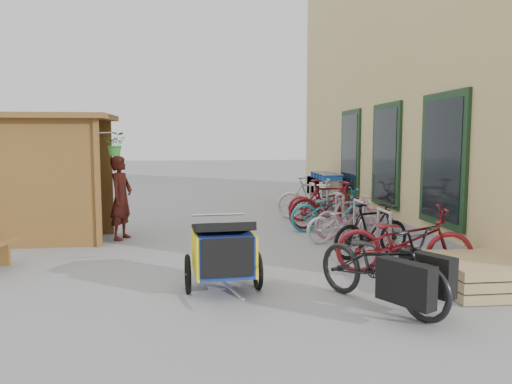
{
  "coord_description": "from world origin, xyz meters",
  "views": [
    {
      "loc": [
        -0.53,
        -7.26,
        1.93
      ],
      "look_at": [
        0.5,
        1.5,
        1.0
      ],
      "focal_mm": 35.0,
      "sensor_mm": 36.0,
      "label": 1
    }
  ],
  "objects": [
    {
      "name": "bike_0",
      "position": [
        2.37,
        -0.57,
        0.5
      ],
      "size": [
        2.01,
        1.14,
        1.0
      ],
      "primitive_type": "imported",
      "rotation": [
        0.0,
        0.0,
        1.3
      ],
      "color": "maroon",
      "rests_on": "ground"
    },
    {
      "name": "bike_6",
      "position": [
        2.47,
        4.14,
        0.47
      ],
      "size": [
        1.86,
        0.9,
        0.93
      ],
      "primitive_type": "imported",
      "rotation": [
        0.0,
        0.0,
        1.41
      ],
      "color": "maroon",
      "rests_on": "ground"
    },
    {
      "name": "bike_1",
      "position": [
        2.3,
        0.51,
        0.45
      ],
      "size": [
        1.56,
        0.91,
        0.9
      ],
      "primitive_type": "imported",
      "rotation": [
        0.0,
        0.0,
        1.91
      ],
      "color": "black",
      "rests_on": "ground"
    },
    {
      "name": "bike_rack",
      "position": [
        2.3,
        2.4,
        0.52
      ],
      "size": [
        0.05,
        5.35,
        0.86
      ],
      "color": "#A5A8AD",
      "rests_on": "ground"
    },
    {
      "name": "child_trailer",
      "position": [
        -0.22,
        -1.02,
        0.53
      ],
      "size": [
        1.0,
        1.65,
        0.96
      ],
      "rotation": [
        0.0,
        0.0,
        0.08
      ],
      "color": "#1B2D99",
      "rests_on": "ground"
    },
    {
      "name": "cargo_bike",
      "position": [
        1.57,
        -1.88,
        0.49
      ],
      "size": [
        1.48,
        1.96,
        0.99
      ],
      "rotation": [
        0.0,
        0.0,
        0.5
      ],
      "color": "black",
      "rests_on": "ground"
    },
    {
      "name": "building",
      "position": [
        6.49,
        4.5,
        3.49
      ],
      "size": [
        6.07,
        13.0,
        7.0
      ],
      "color": "tan",
      "rests_on": "ground"
    },
    {
      "name": "person_kiosk",
      "position": [
        -2.0,
        2.53,
        0.81
      ],
      "size": [
        0.57,
        0.69,
        1.62
      ],
      "primitive_type": "imported",
      "rotation": [
        0.0,
        0.0,
        1.22
      ],
      "color": "maroon",
      "rests_on": "ground"
    },
    {
      "name": "pallet_stack",
      "position": [
        3.0,
        -1.4,
        0.21
      ],
      "size": [
        1.0,
        1.2,
        0.4
      ],
      "color": "tan",
      "rests_on": "ground"
    },
    {
      "name": "ground",
      "position": [
        0.0,
        0.0,
        0.0
      ],
      "size": [
        80.0,
        80.0,
        0.0
      ],
      "primitive_type": "plane",
      "color": "gray"
    },
    {
      "name": "bike_4",
      "position": [
        2.26,
        2.84,
        0.46
      ],
      "size": [
        1.77,
        0.65,
        0.92
      ],
      "primitive_type": "imported",
      "rotation": [
        0.0,
        0.0,
        1.59
      ],
      "color": "teal",
      "rests_on": "ground"
    },
    {
      "name": "bike_5",
      "position": [
        2.26,
        3.15,
        0.54
      ],
      "size": [
        1.87,
        0.83,
        1.09
      ],
      "primitive_type": "imported",
      "rotation": [
        0.0,
        0.0,
        1.75
      ],
      "color": "maroon",
      "rests_on": "ground"
    },
    {
      "name": "bike_7",
      "position": [
        2.22,
        4.45,
        0.52
      ],
      "size": [
        1.8,
        0.9,
        1.04
      ],
      "primitive_type": "imported",
      "rotation": [
        0.0,
        0.0,
        1.33
      ],
      "color": "beige",
      "rests_on": "ground"
    },
    {
      "name": "kiosk",
      "position": [
        -3.28,
        2.47,
        1.55
      ],
      "size": [
        2.49,
        1.65,
        2.4
      ],
      "color": "brown",
      "rests_on": "ground"
    },
    {
      "name": "bike_3",
      "position": [
        2.41,
        2.05,
        0.45
      ],
      "size": [
        1.53,
        0.64,
        0.89
      ],
      "primitive_type": "imported",
      "rotation": [
        0.0,
        0.0,
        1.72
      ],
      "color": "#C5809C",
      "rests_on": "ground"
    },
    {
      "name": "bike_2",
      "position": [
        2.2,
        1.69,
        0.4
      ],
      "size": [
        1.57,
        0.7,
        0.8
      ],
      "primitive_type": "imported",
      "rotation": [
        0.0,
        0.0,
        1.69
      ],
      "color": "silver",
      "rests_on": "ground"
    },
    {
      "name": "shopping_carts",
      "position": [
        3.0,
        6.59,
        0.59
      ],
      "size": [
        0.57,
        2.25,
        1.02
      ],
      "color": "silver",
      "rests_on": "ground"
    }
  ]
}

